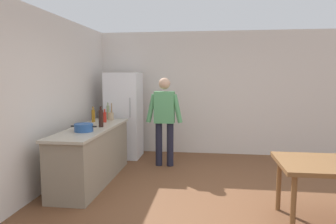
{
  "coord_description": "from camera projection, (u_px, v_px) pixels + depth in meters",
  "views": [
    {
      "loc": [
        -0.11,
        -3.98,
        1.73
      ],
      "look_at": [
        -0.82,
        1.35,
        1.11
      ],
      "focal_mm": 33.22,
      "sensor_mm": 36.0,
      "label": 1
    }
  ],
  "objects": [
    {
      "name": "utensil_jar",
      "position": [
        111.0,
        116.0,
        5.89
      ],
      "size": [
        0.11,
        0.11,
        0.32
      ],
      "color": "tan",
      "rests_on": "kitchen_counter"
    },
    {
      "name": "bottle_sauce_red",
      "position": [
        105.0,
        117.0,
        5.6
      ],
      "size": [
        0.06,
        0.06,
        0.24
      ],
      "color": "#B22319",
      "rests_on": "kitchen_counter"
    },
    {
      "name": "refrigerator",
      "position": [
        124.0,
        115.0,
        6.61
      ],
      "size": [
        0.7,
        0.67,
        1.8
      ],
      "color": "white",
      "rests_on": "ground_plane"
    },
    {
      "name": "bottle_wine_dark",
      "position": [
        101.0,
        118.0,
        5.08
      ],
      "size": [
        0.08,
        0.08,
        0.34
      ],
      "color": "black",
      "rests_on": "kitchen_counter"
    },
    {
      "name": "person",
      "position": [
        164.0,
        116.0,
        5.93
      ],
      "size": [
        0.7,
        0.22,
        1.7
      ],
      "color": "#1E1E2D",
      "rests_on": "ground_plane"
    },
    {
      "name": "bottle_vinegar_tall",
      "position": [
        108.0,
        112.0,
        6.0
      ],
      "size": [
        0.06,
        0.06,
        0.32
      ],
      "color": "gray",
      "rests_on": "kitchen_counter"
    },
    {
      "name": "ground_plane",
      "position": [
        216.0,
        208.0,
        4.1
      ],
      "size": [
        14.0,
        14.0,
        0.0
      ],
      "primitive_type": "plane",
      "color": "brown"
    },
    {
      "name": "bottle_oil_amber",
      "position": [
        93.0,
        116.0,
        5.65
      ],
      "size": [
        0.06,
        0.06,
        0.28
      ],
      "color": "#996619",
      "rests_on": "kitchen_counter"
    },
    {
      "name": "wall_left",
      "position": [
        35.0,
        103.0,
        4.48
      ],
      "size": [
        0.12,
        5.6,
        2.7
      ],
      "primitive_type": "cube",
      "color": "silver",
      "rests_on": "ground_plane"
    },
    {
      "name": "kitchen_counter",
      "position": [
        92.0,
        154.0,
        5.1
      ],
      "size": [
        0.64,
        2.2,
        0.9
      ],
      "color": "gray",
      "rests_on": "ground_plane"
    },
    {
      "name": "cooking_pot",
      "position": [
        84.0,
        128.0,
        4.67
      ],
      "size": [
        0.4,
        0.28,
        0.12
      ],
      "color": "#285193",
      "rests_on": "kitchen_counter"
    },
    {
      "name": "wall_back",
      "position": [
        214.0,
        93.0,
        6.9
      ],
      "size": [
        6.4,
        0.12,
        2.7
      ],
      "primitive_type": "cube",
      "color": "silver",
      "rests_on": "ground_plane"
    }
  ]
}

